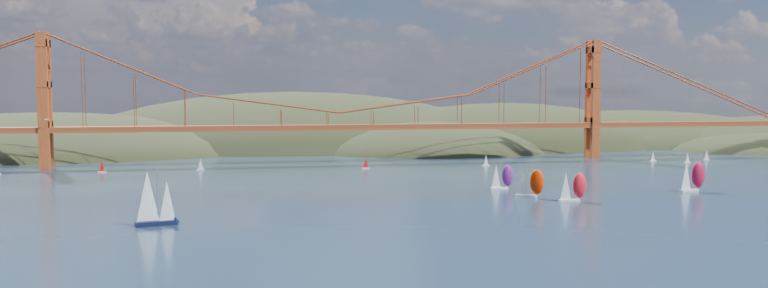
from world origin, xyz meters
TOP-DOWN VIEW (x-y plane):
  - ground at (0.00, 0.00)m, footprint 1200.00×1200.00m
  - headlands at (44.95, 278.29)m, footprint 725.00×225.00m
  - bridge at (-1.75, 180.00)m, footprint 552.00×12.00m
  - sloop_navy at (-63.49, 34.93)m, footprint 9.60×6.48m
  - racer_0 at (40.22, 61.98)m, footprint 8.44×6.29m
  - racer_1 at (48.91, 51.52)m, footprint 8.07×3.25m
  - racer_2 at (94.61, 63.57)m, footprint 9.53×4.94m
  - racer_rwb at (38.57, 80.63)m, footprint 7.74×3.21m
  - distant_boat_2 at (-95.16, 158.59)m, footprint 3.00×2.00m
  - distant_boat_3 at (-58.24, 160.13)m, footprint 3.00×2.00m
  - distant_boat_4 at (138.52, 158.22)m, footprint 3.00×2.00m
  - distant_boat_5 at (149.08, 148.27)m, footprint 3.00×2.00m
  - distant_boat_6 at (166.13, 159.48)m, footprint 3.00×2.00m
  - distant_boat_8 at (58.30, 152.67)m, footprint 3.00×2.00m
  - distant_boat_9 at (7.12, 151.65)m, footprint 3.00×2.00m
  - gull at (-84.17, 26.32)m, footprint 0.90×0.25m

SIDE VIEW (x-z plane):
  - headlands at x=44.95m, z-range -60.46..35.54m
  - ground at x=0.00m, z-range 0.00..0.00m
  - distant_boat_2 at x=-95.16m, z-range 0.06..4.76m
  - distant_boat_3 at x=-58.24m, z-range 0.06..4.76m
  - distant_boat_4 at x=138.52m, z-range 0.06..4.76m
  - distant_boat_5 at x=149.08m, z-range 0.06..4.76m
  - distant_boat_6 at x=166.13m, z-range 0.06..4.76m
  - distant_boat_8 at x=58.30m, z-range 0.06..4.76m
  - distant_boat_9 at x=7.12m, z-range 0.06..4.76m
  - racer_rwb at x=38.57m, z-range -0.24..8.61m
  - racer_1 at x=48.91m, z-range -0.26..9.06m
  - racer_0 at x=40.22m, z-range -0.26..9.25m
  - racer_2 at x=94.61m, z-range -0.29..10.40m
  - sloop_navy at x=-63.49m, z-range -0.83..13.41m
  - gull at x=-84.17m, z-range 25.11..25.29m
  - bridge at x=-1.75m, z-range 4.73..59.73m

